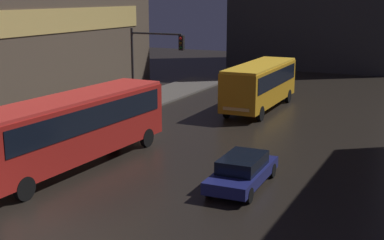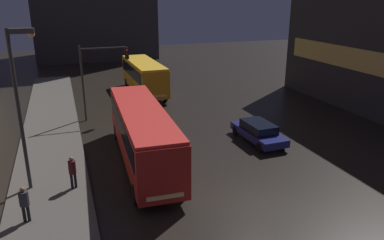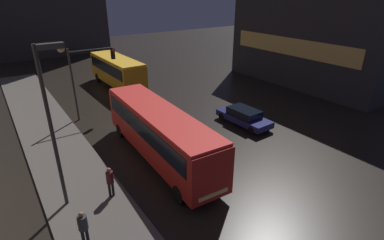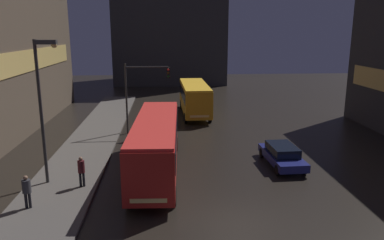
{
  "view_description": "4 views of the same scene",
  "coord_description": "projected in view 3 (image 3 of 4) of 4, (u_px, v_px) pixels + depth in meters",
  "views": [
    {
      "loc": [
        12.13,
        -13.05,
        8.04
      ],
      "look_at": [
        1.89,
        7.88,
        2.58
      ],
      "focal_mm": 50.0,
      "sensor_mm": 36.0,
      "label": 1
    },
    {
      "loc": [
        -7.73,
        -13.75,
        9.63
      ],
      "look_at": [
        -0.55,
        6.8,
        2.32
      ],
      "focal_mm": 35.0,
      "sensor_mm": 36.0,
      "label": 2
    },
    {
      "loc": [
        -11.61,
        -8.55,
        10.31
      ],
      "look_at": [
        -0.91,
        7.01,
        1.92
      ],
      "focal_mm": 28.0,
      "sensor_mm": 36.0,
      "label": 3
    },
    {
      "loc": [
        -3.09,
        -15.4,
        8.65
      ],
      "look_at": [
        -1.21,
        10.5,
        2.43
      ],
      "focal_mm": 35.0,
      "sensor_mm": 36.0,
      "label": 4
    }
  ],
  "objects": [
    {
      "name": "pedestrian_mid",
      "position": [
        83.0,
        225.0,
        12.57
      ],
      "size": [
        0.52,
        0.52,
        1.69
      ],
      "rotation": [
        0.0,
        0.0,
        0.29
      ],
      "color": "black",
      "rests_on": "sidewalk_left"
    },
    {
      "name": "bus_far",
      "position": [
        117.0,
        69.0,
        33.03
      ],
      "size": [
        2.75,
        9.74,
        3.3
      ],
      "rotation": [
        0.0,
        0.0,
        3.16
      ],
      "color": "orange",
      "rests_on": "ground"
    },
    {
      "name": "building_right_block",
      "position": [
        322.0,
        28.0,
        33.76
      ],
      "size": [
        10.07,
        18.22,
        12.12
      ],
      "color": "#2D2D33",
      "rests_on": "ground"
    },
    {
      "name": "ground_plane",
      "position": [
        277.0,
        190.0,
        16.63
      ],
      "size": [
        120.0,
        120.0,
        0.0
      ],
      "primitive_type": "plane",
      "color": "black"
    },
    {
      "name": "traffic_light_main",
      "position": [
        88.0,
        70.0,
        24.43
      ],
      "size": [
        3.79,
        0.35,
        6.01
      ],
      "color": "#2D2D2D",
      "rests_on": "ground"
    },
    {
      "name": "car_taxi",
      "position": [
        244.0,
        116.0,
        24.29
      ],
      "size": [
        2.04,
        4.82,
        1.37
      ],
      "rotation": [
        0.0,
        0.0,
        3.18
      ],
      "color": "navy",
      "rests_on": "ground"
    },
    {
      "name": "street_lamp_sidewalk",
      "position": [
        52.0,
        106.0,
        13.36
      ],
      "size": [
        1.25,
        0.36,
        8.06
      ],
      "color": "#2D2D2D",
      "rests_on": "sidewalk_left"
    },
    {
      "name": "pedestrian_near",
      "position": [
        110.0,
        180.0,
        15.51
      ],
      "size": [
        0.47,
        0.47,
        1.74
      ],
      "rotation": [
        0.0,
        0.0,
        3.42
      ],
      "color": "black",
      "rests_on": "sidewalk_left"
    },
    {
      "name": "bus_near",
      "position": [
        159.0,
        130.0,
        18.84
      ],
      "size": [
        3.01,
        11.86,
        3.42
      ],
      "rotation": [
        0.0,
        0.0,
        3.1
      ],
      "color": "#AD1E19",
      "rests_on": "ground"
    },
    {
      "name": "sidewalk_left",
      "position": [
        64.0,
        159.0,
        19.47
      ],
      "size": [
        4.0,
        48.0,
        0.15
      ],
      "color": "#56514C",
      "rests_on": "ground"
    }
  ]
}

